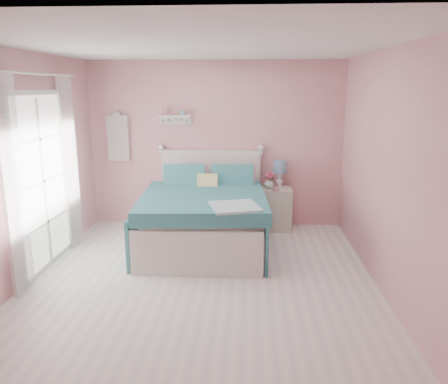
# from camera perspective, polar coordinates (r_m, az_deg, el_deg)

# --- Properties ---
(floor) EXTENTS (4.50, 4.50, 0.00)m
(floor) POSITION_cam_1_polar(r_m,az_deg,el_deg) (5.15, -2.94, -11.64)
(floor) COLOR white
(floor) RESTS_ON ground
(room_shell) EXTENTS (4.50, 4.50, 4.50)m
(room_shell) POSITION_cam_1_polar(r_m,az_deg,el_deg) (4.70, -3.17, 6.11)
(room_shell) COLOR #CB8083
(room_shell) RESTS_ON floor
(bed) EXTENTS (1.76, 2.15, 1.22)m
(bed) POSITION_cam_1_polar(r_m,az_deg,el_deg) (6.12, -2.50, -3.38)
(bed) COLOR silver
(bed) RESTS_ON floor
(nightstand) EXTENTS (0.46, 0.45, 0.66)m
(nightstand) POSITION_cam_1_polar(r_m,az_deg,el_deg) (6.91, 6.85, -2.16)
(nightstand) COLOR beige
(nightstand) RESTS_ON floor
(table_lamp) EXTENTS (0.21, 0.21, 0.42)m
(table_lamp) POSITION_cam_1_polar(r_m,az_deg,el_deg) (6.83, 7.32, 2.99)
(table_lamp) COLOR white
(table_lamp) RESTS_ON nightstand
(vase) EXTENTS (0.20, 0.20, 0.16)m
(vase) POSITION_cam_1_polar(r_m,az_deg,el_deg) (6.80, 5.92, 1.17)
(vase) COLOR silver
(vase) RESTS_ON nightstand
(teacup) EXTENTS (0.10, 0.10, 0.07)m
(teacup) POSITION_cam_1_polar(r_m,az_deg,el_deg) (6.66, 6.74, 0.48)
(teacup) COLOR pink
(teacup) RESTS_ON nightstand
(roses) EXTENTS (0.14, 0.11, 0.12)m
(roses) POSITION_cam_1_polar(r_m,az_deg,el_deg) (6.77, 5.93, 2.15)
(roses) COLOR #C54360
(roses) RESTS_ON vase
(wall_shelf) EXTENTS (0.50, 0.15, 0.25)m
(wall_shelf) POSITION_cam_1_polar(r_m,az_deg,el_deg) (6.94, -6.40, 9.68)
(wall_shelf) COLOR silver
(wall_shelf) RESTS_ON room_shell
(hanging_dress) EXTENTS (0.34, 0.03, 0.72)m
(hanging_dress) POSITION_cam_1_polar(r_m,az_deg,el_deg) (7.17, -13.69, 6.82)
(hanging_dress) COLOR white
(hanging_dress) RESTS_ON room_shell
(french_door) EXTENTS (0.04, 1.32, 2.16)m
(french_door) POSITION_cam_1_polar(r_m,az_deg,el_deg) (5.73, -22.63, 1.24)
(french_door) COLOR silver
(french_door) RESTS_ON floor
(curtain_near) EXTENTS (0.04, 0.40, 2.32)m
(curtain_near) POSITION_cam_1_polar(r_m,az_deg,el_deg) (5.04, -25.82, 0.60)
(curtain_near) COLOR white
(curtain_near) RESTS_ON floor
(curtain_far) EXTENTS (0.04, 0.40, 2.32)m
(curtain_far) POSITION_cam_1_polar(r_m,az_deg,el_deg) (6.35, -19.45, 3.61)
(curtain_far) COLOR white
(curtain_far) RESTS_ON floor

